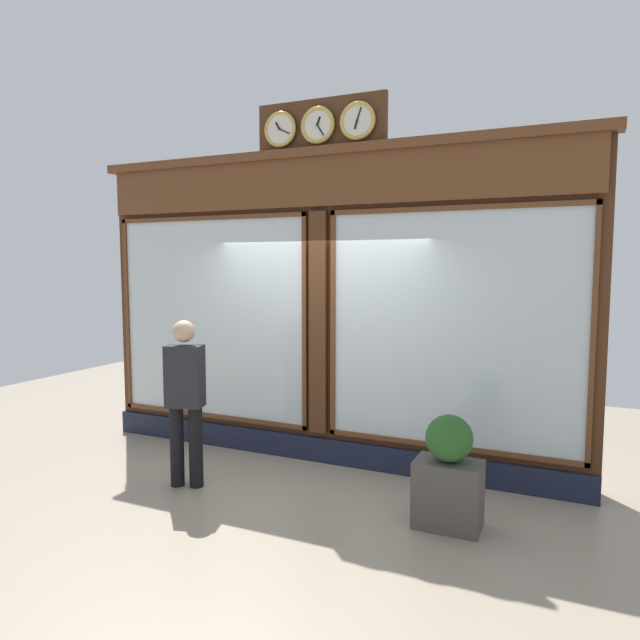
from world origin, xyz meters
TOP-DOWN VIEW (x-y plane):
  - ground_plane at (0.00, 2.80)m, footprint 14.00×14.00m
  - shop_facade at (-0.00, -0.13)m, footprint 5.89×0.42m
  - pedestrian at (0.92, 1.24)m, footprint 0.41×0.31m
  - planter_box at (-1.68, 1.05)m, footprint 0.56×0.36m
  - planter_shrub at (-1.68, 1.05)m, footprint 0.40×0.40m

SIDE VIEW (x-z plane):
  - ground_plane at x=0.00m, z-range 0.00..0.00m
  - planter_box at x=-1.68m, z-range 0.00..0.58m
  - planter_shrub at x=-1.68m, z-range 0.58..0.98m
  - pedestrian at x=0.92m, z-range 0.09..1.78m
  - shop_facade at x=0.00m, z-range -0.24..3.78m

